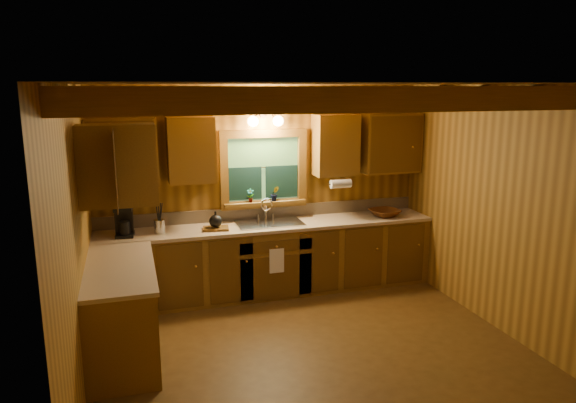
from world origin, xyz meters
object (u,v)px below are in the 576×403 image
(sink, at_px, (269,227))
(wicker_basket, at_px, (385,213))
(cutting_board, at_px, (216,228))
(coffee_maker, at_px, (124,221))

(sink, distance_m, wicker_basket, 1.56)
(sink, bearing_deg, cutting_board, -173.02)
(coffee_maker, distance_m, cutting_board, 1.06)
(sink, height_order, cutting_board, sink)
(cutting_board, distance_m, wicker_basket, 2.24)
(wicker_basket, bearing_deg, coffee_maker, 179.29)
(sink, xyz_separation_m, cutting_board, (-0.69, -0.08, 0.06))
(coffee_maker, bearing_deg, wicker_basket, 4.85)
(sink, relative_size, cutting_board, 2.71)
(sink, height_order, wicker_basket, sink)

